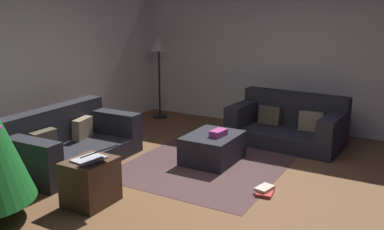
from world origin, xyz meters
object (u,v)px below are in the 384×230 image
gift_box (218,133)px  laptop (93,156)px  ottoman (213,148)px  tv_remote (220,134)px  corner_lamp (159,50)px  book_stack (265,191)px  couch_left (68,143)px  couch_right (288,125)px  side_table (91,182)px

gift_box → laptop: bearing=162.5°
ottoman → tv_remote: tv_remote is taller
laptop → corner_lamp: size_ratio=0.29×
laptop → book_stack: (1.19, -1.49, -0.52)m
gift_box → corner_lamp: size_ratio=0.16×
gift_box → corner_lamp: 2.85m
couch_left → gift_box: couch_left is taller
tv_remote → laptop: laptop is taller
book_stack → corner_lamp: 4.02m
couch_right → side_table: bearing=73.6°
couch_right → tv_remote: size_ratio=10.99×
side_table → laptop: 0.31m
couch_right → corner_lamp: size_ratio=1.14×
gift_box → book_stack: size_ratio=0.84×
laptop → couch_left: bearing=56.4°
gift_box → couch_left: bearing=119.7°
laptop → corner_lamp: corner_lamp is taller
side_table → book_stack: bearing=-52.8°
ottoman → book_stack: (-0.65, -1.01, -0.16)m
side_table → tv_remote: bearing=-19.0°
ottoman → gift_box: bearing=-102.3°
couch_right → book_stack: size_ratio=5.81×
corner_lamp → side_table: bearing=-157.2°
couch_left → ottoman: 1.98m
couch_right → gift_box: size_ratio=6.93×
book_stack → corner_lamp: (2.33, 3.02, 1.27)m
ottoman → corner_lamp: corner_lamp is taller
gift_box → tv_remote: size_ratio=1.59×
couch_left → ottoman: (1.04, -1.69, -0.09)m
ottoman → tv_remote: (0.03, -0.10, 0.20)m
couch_right → ottoman: (-1.36, 0.65, -0.10)m
couch_right → side_table: couch_right is taller
couch_right → book_stack: 2.06m
couch_left → ottoman: couch_left is taller
couch_left → side_table: bearing=53.8°
ottoman → gift_box: gift_box is taller
side_table → laptop: bearing=-96.8°
tv_remote → corner_lamp: size_ratio=0.10×
tv_remote → side_table: 1.97m
couch_right → corner_lamp: bearing=-2.8°
couch_right → book_stack: couch_right is taller
ottoman → side_table: (-1.83, 0.54, 0.06)m
gift_box → laptop: size_ratio=0.57×
couch_left → laptop: 1.47m
couch_left → book_stack: 2.73m
ottoman → couch_right: bearing=-25.5°
side_table → book_stack: (1.18, -1.55, -0.22)m
couch_left → gift_box: 2.06m
corner_lamp → tv_remote: bearing=-127.9°
couch_right → gift_box: 1.49m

